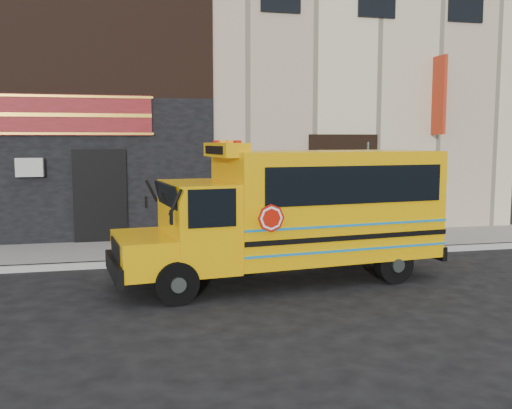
{
  "coord_description": "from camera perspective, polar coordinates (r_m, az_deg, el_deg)",
  "views": [
    {
      "loc": [
        -2.52,
        -10.96,
        2.97
      ],
      "look_at": [
        0.43,
        1.85,
        1.49
      ],
      "focal_mm": 40.0,
      "sensor_mm": 36.0,
      "label": 1
    }
  ],
  "objects": [
    {
      "name": "sign_pole",
      "position": [
        15.58,
        11.1,
        1.35
      ],
      "size": [
        0.12,
        0.24,
        2.93
      ],
      "color": "#3E4541",
      "rests_on": "ground"
    },
    {
      "name": "cyclist",
      "position": [
        12.37,
        -3.24,
        -3.36
      ],
      "size": [
        0.53,
        0.7,
        1.73
      ],
      "primitive_type": "imported",
      "rotation": [
        0.0,
        0.0,
        1.77
      ],
      "color": "black",
      "rests_on": "ground"
    },
    {
      "name": "sidewalk",
      "position": [
        15.54,
        -3.43,
        -4.31
      ],
      "size": [
        40.0,
        3.0,
        0.15
      ],
      "primitive_type": "cube",
      "color": "slate",
      "rests_on": "ground"
    },
    {
      "name": "school_bus",
      "position": [
        12.07,
        4.23,
        -0.53
      ],
      "size": [
        7.11,
        2.97,
        2.92
      ],
      "color": "black",
      "rests_on": "ground"
    },
    {
      "name": "bicycle",
      "position": [
        12.37,
        -3.34,
        -4.9
      ],
      "size": [
        1.83,
        0.64,
        1.08
      ],
      "primitive_type": "imported",
      "rotation": [
        0.0,
        0.0,
        1.65
      ],
      "color": "black",
      "rests_on": "ground"
    },
    {
      "name": "building",
      "position": [
        21.79,
        -6.54,
        14.73
      ],
      "size": [
        20.0,
        10.7,
        12.0
      ],
      "color": "beige",
      "rests_on": "sidewalk"
    },
    {
      "name": "ground",
      "position": [
        11.63,
        -0.03,
        -8.36
      ],
      "size": [
        120.0,
        120.0,
        0.0
      ],
      "primitive_type": "plane",
      "color": "black",
      "rests_on": "ground"
    },
    {
      "name": "curb",
      "position": [
        14.09,
        -2.41,
        -5.42
      ],
      "size": [
        40.0,
        0.2,
        0.15
      ],
      "primitive_type": "cube",
      "color": "#A0A19B",
      "rests_on": "ground"
    }
  ]
}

